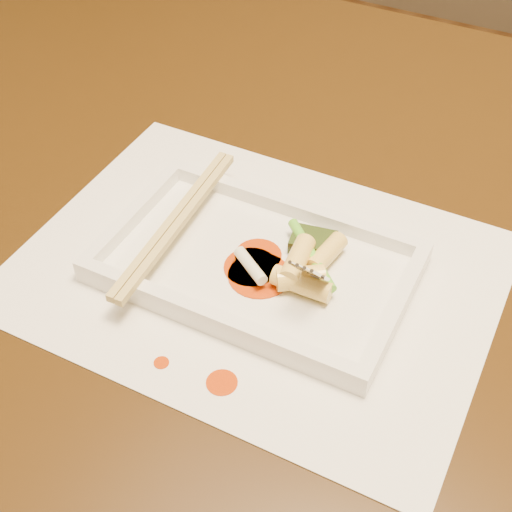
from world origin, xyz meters
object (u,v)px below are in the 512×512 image
at_px(table, 341,318).
at_px(fork, 348,211).
at_px(placemat, 256,271).
at_px(chopstick_a, 172,220).
at_px(plate_base, 256,268).

distance_m(table, fork, 0.19).
bearing_deg(table, placemat, -131.01).
distance_m(placemat, chopstick_a, 0.09).
xyz_separation_m(placemat, chopstick_a, (-0.08, 0.00, 0.03)).
bearing_deg(table, plate_base, -131.01).
distance_m(placemat, plate_base, 0.00).
xyz_separation_m(table, fork, (0.01, -0.05, 0.18)).
relative_size(table, fork, 10.00).
height_order(plate_base, chopstick_a, chopstick_a).
height_order(plate_base, fork, fork).
bearing_deg(placemat, chopstick_a, 180.00).
xyz_separation_m(table, chopstick_a, (-0.14, -0.07, 0.13)).
xyz_separation_m(plate_base, chopstick_a, (-0.08, 0.00, 0.02)).
bearing_deg(table, fork, -78.54).
distance_m(table, chopstick_a, 0.20).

